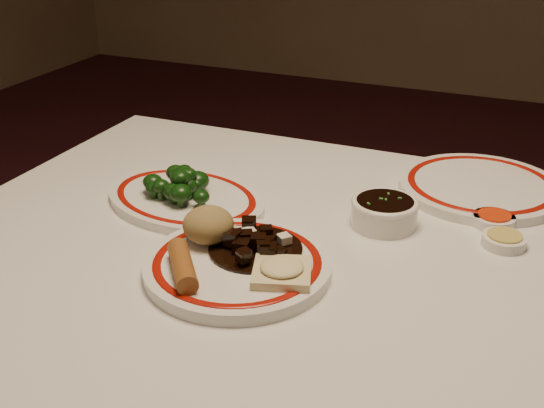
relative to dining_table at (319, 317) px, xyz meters
The scene contains 12 objects.
dining_table is the anchor object (origin of this frame).
main_plate 0.16m from the dining_table, 144.18° to the right, with size 0.31×0.31×0.02m.
rice_mound 0.21m from the dining_table, 167.30° to the right, with size 0.07×0.07×0.05m, color #987B48.
spring_roll 0.23m from the dining_table, 138.47° to the right, with size 0.03×0.03×0.10m, color #965825.
fried_wonton 0.15m from the dining_table, 107.28° to the right, with size 0.09×0.09×0.02m.
stirfry_heap 0.15m from the dining_table, 157.85° to the right, with size 0.13×0.13×0.03m.
broccoli_plate 0.30m from the dining_table, 161.09° to the left, with size 0.33×0.30×0.02m.
broccoli_pile 0.31m from the dining_table, 162.82° to the left, with size 0.13×0.10×0.05m.
soy_bowl 0.19m from the dining_table, 70.59° to the left, with size 0.10×0.10×0.04m.
sweet_sour_dish 0.31m from the dining_table, 45.44° to the left, with size 0.06×0.06×0.02m.
mustard_dish 0.29m from the dining_table, 32.99° to the left, with size 0.06×0.06×0.02m.
far_plate 0.39m from the dining_table, 62.56° to the left, with size 0.29×0.29×0.02m.
Camera 1 is at (0.26, -0.78, 1.24)m, focal length 45.00 mm.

